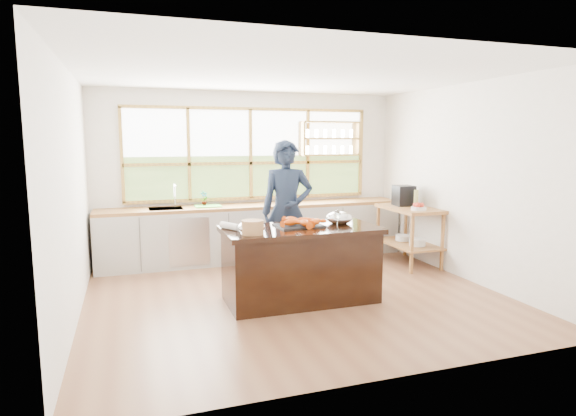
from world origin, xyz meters
name	(u,v)px	position (x,y,z in m)	size (l,w,h in m)	color
ground_plane	(295,295)	(0.00, 0.00, 0.00)	(5.00, 5.00, 0.00)	brown
room_shell	(284,154)	(0.02, 0.51, 1.75)	(5.02, 4.52, 2.71)	white
back_counter	(255,232)	(-0.02, 1.94, 0.45)	(4.90, 0.63, 0.90)	#B1AEA7
right_shelf_unit	(409,226)	(2.19, 0.89, 0.60)	(0.62, 1.10, 0.90)	#96612A
island	(300,264)	(0.00, -0.20, 0.45)	(1.85, 0.90, 0.90)	black
cook	(287,212)	(0.11, 0.65, 0.96)	(0.70, 0.46, 1.93)	#162034
potted_plant	(204,198)	(-0.81, 2.00, 1.02)	(0.13, 0.09, 0.24)	slate
cutting_board	(208,206)	(-0.76, 1.94, 0.91)	(0.40, 0.30, 0.01)	#52C73B
espresso_machine	(404,196)	(2.19, 1.08, 1.06)	(0.28, 0.30, 0.32)	black
wine_bottle	(416,199)	(2.24, 0.81, 1.04)	(0.07, 0.07, 0.27)	#A4A756
fruit_bowl	(419,207)	(2.14, 0.58, 0.95)	(0.22, 0.22, 0.11)	silver
slate_board	(299,225)	(0.01, -0.12, 0.91)	(0.55, 0.40, 0.02)	black
lobster_pile	(302,222)	(0.03, -0.15, 0.96)	(0.52, 0.48, 0.08)	#EA550B
mixing_bowl_left	(252,227)	(-0.64, -0.35, 0.97)	(0.31, 0.31, 0.15)	silver
mixing_bowl_right	(339,218)	(0.55, -0.10, 0.97)	(0.33, 0.33, 0.16)	silver
wine_glass	(337,215)	(0.37, -0.43, 1.06)	(0.08, 0.08, 0.22)	white
wicker_basket	(253,227)	(-0.64, -0.42, 0.98)	(0.24, 0.24, 0.16)	#A77144
parchment_roll	(230,226)	(-0.83, -0.07, 0.94)	(0.08, 0.08, 0.30)	silver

